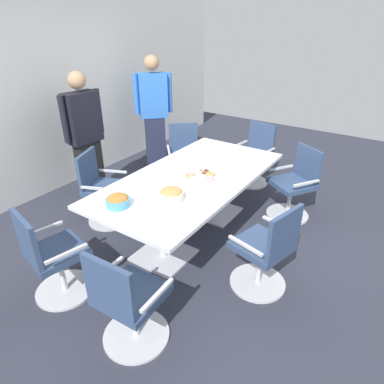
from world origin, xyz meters
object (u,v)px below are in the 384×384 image
at_px(office_chair_1, 52,259).
at_px(person_standing_0, 85,136).
at_px(office_chair_2, 128,304).
at_px(office_chair_3, 266,253).
at_px(office_chair_4, 295,187).
at_px(donut_platter, 200,176).
at_px(office_chair_0, 103,192).
at_px(napkin_pile, 194,159).
at_px(snack_bowl_cookies, 171,194).
at_px(office_chair_5, 255,158).
at_px(office_chair_6, 185,158).
at_px(conference_table, 192,186).
at_px(snack_bowl_pretzels, 118,201).
at_px(person_standing_1, 154,111).
at_px(plate_stack, 234,153).

xyz_separation_m(office_chair_1, person_standing_0, (1.52, 1.24, 0.50)).
height_order(office_chair_1, office_chair_2, same).
distance_m(office_chair_3, office_chair_4, 1.47).
height_order(person_standing_0, donut_platter, person_standing_0).
height_order(office_chair_0, napkin_pile, office_chair_0).
relative_size(office_chair_1, person_standing_0, 0.52).
distance_m(office_chair_2, snack_bowl_cookies, 1.12).
height_order(office_chair_2, donut_platter, office_chair_2).
bearing_deg(office_chair_2, office_chair_3, 59.16).
relative_size(office_chair_5, office_chair_6, 1.00).
height_order(conference_table, office_chair_6, office_chair_6).
bearing_deg(office_chair_2, snack_bowl_pretzels, 134.49).
bearing_deg(napkin_pile, office_chair_4, -57.05).
bearing_deg(conference_table, office_chair_6, 38.51).
bearing_deg(snack_bowl_cookies, conference_table, 13.18).
bearing_deg(office_chair_5, office_chair_3, 125.56).
bearing_deg(office_chair_5, office_chair_0, 71.09).
distance_m(office_chair_2, donut_platter, 1.64).
bearing_deg(conference_table, office_chair_2, -163.59).
relative_size(office_chair_4, snack_bowl_pretzels, 4.06).
distance_m(office_chair_5, office_chair_6, 1.07).
distance_m(office_chair_0, person_standing_1, 1.91).
xyz_separation_m(office_chair_1, office_chair_5, (3.24, -0.48, 0.00)).
relative_size(snack_bowl_cookies, napkin_pile, 1.58).
xyz_separation_m(office_chair_3, office_chair_6, (1.46, 1.93, 0.00)).
bearing_deg(office_chair_0, donut_platter, 85.80).
distance_m(person_standing_1, plate_stack, 1.84).
distance_m(conference_table, donut_platter, 0.18).
height_order(office_chair_2, office_chair_4, same).
bearing_deg(napkin_pile, office_chair_0, 131.49).
bearing_deg(office_chair_1, napkin_pile, 95.16).
height_order(office_chair_1, office_chair_5, same).
bearing_deg(office_chair_6, snack_bowl_cookies, 79.55).
bearing_deg(office_chair_1, snack_bowl_pretzels, 79.15).
xyz_separation_m(office_chair_2, office_chair_3, (1.16, -0.62, 0.00)).
distance_m(office_chair_1, person_standing_1, 3.17).
xyz_separation_m(office_chair_6, donut_platter, (-1.06, -0.96, 0.37)).
bearing_deg(donut_platter, conference_table, 97.62).
height_order(office_chair_0, person_standing_0, person_standing_0).
xyz_separation_m(office_chair_4, office_chair_5, (0.63, 0.84, 0.00)).
height_order(office_chair_1, office_chair_3, same).
bearing_deg(office_chair_6, office_chair_0, 39.73).
bearing_deg(conference_table, person_standing_1, 50.69).
bearing_deg(plate_stack, snack_bowl_cookies, -178.70).
bearing_deg(conference_table, office_chair_1, 162.96).
height_order(person_standing_1, napkin_pile, person_standing_1).
relative_size(office_chair_0, office_chair_6, 1.00).
distance_m(office_chair_0, office_chair_2, 1.92).
bearing_deg(snack_bowl_cookies, snack_bowl_pretzels, 138.97).
relative_size(office_chair_3, donut_platter, 2.63).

